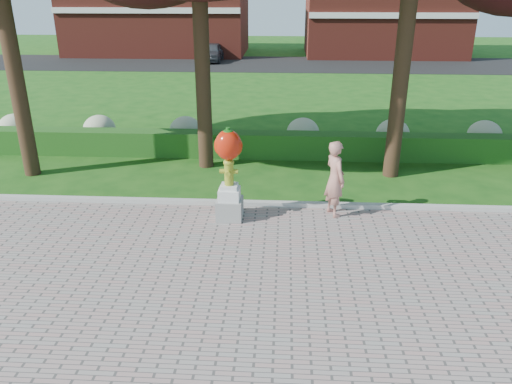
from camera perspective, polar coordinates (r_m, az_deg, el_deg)
ground at (r=9.83m, az=0.71°, el=-8.89°), size 100.00×100.00×0.00m
curb at (r=12.46m, az=1.35°, el=-1.42°), size 40.00×0.18×0.15m
lawn_hedge at (r=16.10m, az=1.88°, el=5.40°), size 24.00×0.70×0.80m
hydrangea_row at (r=17.01m, az=3.92°, el=6.82°), size 20.10×1.10×0.99m
street at (r=36.75m, az=2.80°, el=14.41°), size 50.00×8.00×0.02m
building_left at (r=43.67m, az=-11.09°, el=19.92°), size 14.00×8.00×7.00m
building_right at (r=43.11m, az=14.33°, el=19.23°), size 12.00×8.00×6.40m
hydrant_sculpture at (r=11.39m, az=-3.12°, el=2.34°), size 0.64×0.61×2.20m
woman at (r=11.81m, az=9.01°, el=1.53°), size 0.68×0.79×1.82m
parked_car at (r=38.10m, az=-5.10°, el=15.65°), size 1.58×3.87×1.32m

